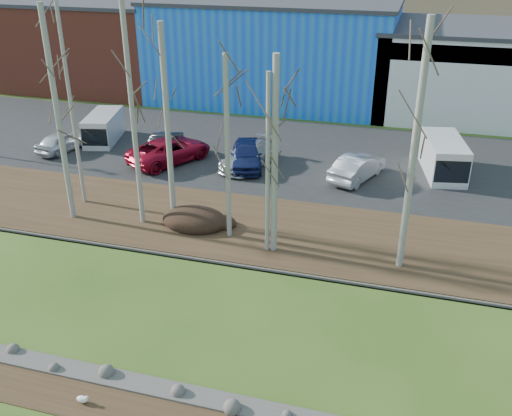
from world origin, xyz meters
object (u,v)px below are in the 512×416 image
(seagull, at_px, (83,399))
(car_5, at_px, (357,167))
(car_4, at_px, (247,154))
(van_white, at_px, (444,158))
(car_3, at_px, (248,155))
(car_2, at_px, (169,150))
(car_0, at_px, (63,141))
(car_1, at_px, (165,143))
(van_grey, at_px, (103,128))

(seagull, height_order, car_5, car_5)
(car_4, bearing_deg, van_white, -5.81)
(car_3, bearing_deg, car_5, 12.36)
(car_3, height_order, van_white, van_white)
(van_white, bearing_deg, seagull, -126.76)
(car_2, bearing_deg, car_5, -149.05)
(car_0, bearing_deg, seagull, 136.05)
(car_1, height_order, van_grey, van_grey)
(seagull, relative_size, car_2, 0.08)
(car_4, bearing_deg, seagull, -103.34)
(car_3, height_order, van_grey, van_grey)
(car_4, distance_m, van_grey, 11.04)
(car_1, bearing_deg, van_white, 174.21)
(car_2, xyz_separation_m, car_3, (4.99, 0.66, -0.06))
(car_3, xyz_separation_m, car_5, (6.71, -0.20, 0.03))
(car_1, height_order, car_4, car_4)
(van_grey, bearing_deg, car_2, -34.89)
(car_1, bearing_deg, car_4, 162.79)
(car_3, distance_m, van_grey, 11.12)
(van_white, relative_size, van_grey, 1.10)
(seagull, xyz_separation_m, car_1, (-6.52, 20.95, 0.67))
(seagull, distance_m, car_4, 20.22)
(car_3, height_order, car_5, car_5)
(car_1, distance_m, car_3, 5.91)
(car_2, xyz_separation_m, car_5, (11.71, 0.46, -0.03))
(car_0, distance_m, car_3, 12.64)
(car_1, relative_size, van_grey, 0.93)
(van_white, bearing_deg, car_2, 178.25)
(car_0, xyz_separation_m, car_2, (7.62, 0.09, 0.10))
(car_3, bearing_deg, car_4, -123.48)
(car_1, bearing_deg, car_5, 166.25)
(car_1, distance_m, car_4, 5.83)
(seagull, height_order, car_1, car_1)
(seagull, distance_m, car_5, 20.99)
(car_2, xyz_separation_m, van_grey, (-5.99, 2.33, 0.18))
(car_4, relative_size, van_white, 0.91)
(car_2, xyz_separation_m, van_white, (16.57, 2.56, 0.29))
(car_4, bearing_deg, car_0, 167.60)
(seagull, xyz_separation_m, car_0, (-13.26, 19.53, 0.63))
(car_5, bearing_deg, car_1, 16.74)
(car_4, xyz_separation_m, car_5, (6.80, -0.12, -0.05))
(car_0, distance_m, car_1, 6.89)
(car_1, distance_m, car_2, 1.59)
(car_2, distance_m, car_4, 4.94)
(car_3, bearing_deg, seagull, -74.11)
(car_0, relative_size, car_4, 0.84)
(car_2, relative_size, car_4, 1.19)
(car_5, relative_size, van_grey, 0.96)
(seagull, distance_m, car_0, 23.62)
(car_2, height_order, van_white, van_white)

